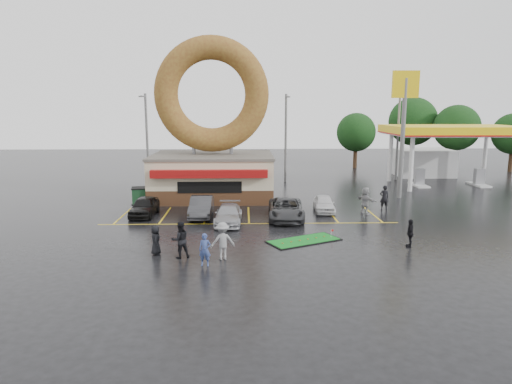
{
  "coord_description": "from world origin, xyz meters",
  "views": [
    {
      "loc": [
        -0.34,
        -26.05,
        7.57
      ],
      "look_at": [
        0.45,
        3.09,
        2.2
      ],
      "focal_mm": 32.0,
      "sensor_mm": 36.0,
      "label": 1
    }
  ],
  "objects_px": {
    "donut_shop": "(212,145)",
    "car_white": "(324,204)",
    "streetlight_left": "(147,137)",
    "putting_green": "(304,240)",
    "car_grey": "(286,209)",
    "streetlight_mid": "(286,136)",
    "car_dgrey": "(201,207)",
    "car_black": "(144,206)",
    "streetlight_right": "(398,135)",
    "shell_sign": "(404,111)",
    "person_blue": "(205,250)",
    "person_cameraman": "(410,233)",
    "car_silver": "(228,214)",
    "gas_station": "(439,146)",
    "dumpster": "(144,196)"
  },
  "relations": [
    {
      "from": "car_black",
      "to": "car_white",
      "type": "xyz_separation_m",
      "value": [
        13.02,
        0.93,
        -0.07
      ]
    },
    {
      "from": "streetlight_left",
      "to": "car_grey",
      "type": "bearing_deg",
      "value": -50.61
    },
    {
      "from": "gas_station",
      "to": "streetlight_left",
      "type": "height_order",
      "value": "streetlight_left"
    },
    {
      "from": "person_blue",
      "to": "car_white",
      "type": "bearing_deg",
      "value": 60.42
    },
    {
      "from": "car_dgrey",
      "to": "putting_green",
      "type": "xyz_separation_m",
      "value": [
        6.47,
        -6.21,
        -0.68
      ]
    },
    {
      "from": "car_grey",
      "to": "streetlight_mid",
      "type": "bearing_deg",
      "value": 87.95
    },
    {
      "from": "car_silver",
      "to": "streetlight_mid",
      "type": "bearing_deg",
      "value": 74.55
    },
    {
      "from": "gas_station",
      "to": "person_blue",
      "type": "distance_m",
      "value": 34.11
    },
    {
      "from": "person_blue",
      "to": "donut_shop",
      "type": "bearing_deg",
      "value": 96.97
    },
    {
      "from": "car_black",
      "to": "person_cameraman",
      "type": "xyz_separation_m",
      "value": [
        16.26,
        -7.89,
        0.1
      ]
    },
    {
      "from": "car_dgrey",
      "to": "person_blue",
      "type": "xyz_separation_m",
      "value": [
        1.1,
        -10.24,
        0.09
      ]
    },
    {
      "from": "donut_shop",
      "to": "car_white",
      "type": "distance_m",
      "value": 11.25
    },
    {
      "from": "car_dgrey",
      "to": "car_white",
      "type": "height_order",
      "value": "car_dgrey"
    },
    {
      "from": "shell_sign",
      "to": "car_grey",
      "type": "distance_m",
      "value": 14.42
    },
    {
      "from": "streetlight_right",
      "to": "car_black",
      "type": "distance_m",
      "value": 28.69
    },
    {
      "from": "streetlight_right",
      "to": "car_black",
      "type": "height_order",
      "value": "streetlight_right"
    },
    {
      "from": "donut_shop",
      "to": "streetlight_mid",
      "type": "distance_m",
      "value": 10.59
    },
    {
      "from": "car_black",
      "to": "car_grey",
      "type": "bearing_deg",
      "value": -5.55
    },
    {
      "from": "car_white",
      "to": "putting_green",
      "type": "distance_m",
      "value": 7.95
    },
    {
      "from": "car_dgrey",
      "to": "streetlight_left",
      "type": "bearing_deg",
      "value": 114.77
    },
    {
      "from": "car_silver",
      "to": "car_black",
      "type": "bearing_deg",
      "value": 160.25
    },
    {
      "from": "car_white",
      "to": "car_dgrey",
      "type": "bearing_deg",
      "value": -167.46
    },
    {
      "from": "car_white",
      "to": "putting_green",
      "type": "height_order",
      "value": "car_white"
    },
    {
      "from": "donut_shop",
      "to": "car_white",
      "type": "height_order",
      "value": "donut_shop"
    },
    {
      "from": "gas_station",
      "to": "streetlight_mid",
      "type": "distance_m",
      "value": 16.04
    },
    {
      "from": "gas_station",
      "to": "person_blue",
      "type": "height_order",
      "value": "gas_station"
    },
    {
      "from": "car_silver",
      "to": "car_grey",
      "type": "relative_size",
      "value": 0.83
    },
    {
      "from": "streetlight_left",
      "to": "putting_green",
      "type": "bearing_deg",
      "value": -57.56
    },
    {
      "from": "streetlight_right",
      "to": "dumpster",
      "type": "distance_m",
      "value": 27.44
    },
    {
      "from": "streetlight_right",
      "to": "car_black",
      "type": "xyz_separation_m",
      "value": [
        -23.44,
        -16.03,
        -4.1
      ]
    },
    {
      "from": "car_grey",
      "to": "shell_sign",
      "type": "bearing_deg",
      "value": 38.25
    },
    {
      "from": "car_black",
      "to": "person_blue",
      "type": "bearing_deg",
      "value": -62.35
    },
    {
      "from": "donut_shop",
      "to": "streetlight_right",
      "type": "relative_size",
      "value": 1.5
    },
    {
      "from": "car_white",
      "to": "putting_green",
      "type": "bearing_deg",
      "value": -104.01
    },
    {
      "from": "car_silver",
      "to": "person_cameraman",
      "type": "relative_size",
      "value": 2.7
    },
    {
      "from": "car_black",
      "to": "car_grey",
      "type": "distance_m",
      "value": 10.08
    },
    {
      "from": "streetlight_left",
      "to": "car_black",
      "type": "bearing_deg",
      "value": -79.65
    },
    {
      "from": "car_grey",
      "to": "putting_green",
      "type": "relative_size",
      "value": 1.11
    },
    {
      "from": "streetlight_left",
      "to": "streetlight_right",
      "type": "xyz_separation_m",
      "value": [
        26.0,
        2.0,
        0.0
      ]
    },
    {
      "from": "shell_sign",
      "to": "putting_green",
      "type": "xyz_separation_m",
      "value": [
        -9.88,
        -12.73,
        -7.34
      ]
    },
    {
      "from": "car_grey",
      "to": "car_silver",
      "type": "bearing_deg",
      "value": -161.08
    },
    {
      "from": "person_blue",
      "to": "streetlight_left",
      "type": "bearing_deg",
      "value": 111.98
    },
    {
      "from": "car_black",
      "to": "putting_green",
      "type": "distance_m",
      "value": 12.47
    },
    {
      "from": "person_blue",
      "to": "putting_green",
      "type": "xyz_separation_m",
      "value": [
        5.37,
        4.03,
        -0.77
      ]
    },
    {
      "from": "car_dgrey",
      "to": "car_black",
      "type": "bearing_deg",
      "value": 174.46
    },
    {
      "from": "car_black",
      "to": "person_blue",
      "type": "height_order",
      "value": "person_blue"
    },
    {
      "from": "streetlight_mid",
      "to": "person_cameraman",
      "type": "relative_size",
      "value": 5.75
    },
    {
      "from": "gas_station",
      "to": "streetlight_right",
      "type": "height_order",
      "value": "streetlight_right"
    },
    {
      "from": "streetlight_right",
      "to": "person_cameraman",
      "type": "relative_size",
      "value": 5.75
    },
    {
      "from": "donut_shop",
      "to": "car_black",
      "type": "relative_size",
      "value": 3.36
    }
  ]
}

